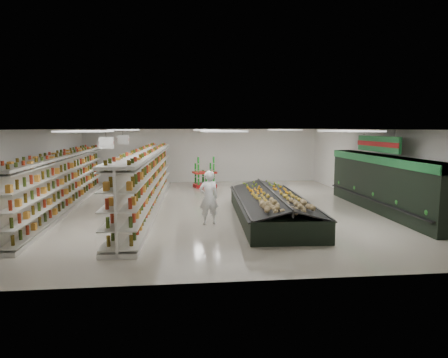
{
  "coord_description": "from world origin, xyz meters",
  "views": [
    {
      "loc": [
        -1.24,
        -16.09,
        3.25
      ],
      "look_at": [
        0.54,
        0.54,
        1.12
      ],
      "focal_mm": 32.0,
      "sensor_mm": 36.0,
      "label": 1
    }
  ],
  "objects": [
    {
      "name": "aisle_sign_far",
      "position": [
        -3.8,
        2.0,
        2.75
      ],
      "size": [
        0.52,
        0.06,
        0.75
      ],
      "color": "white",
      "rests_on": "ceiling"
    },
    {
      "name": "shopper_background",
      "position": [
        -4.04,
        3.35,
        0.76
      ],
      "size": [
        0.57,
        0.8,
        1.52
      ],
      "primitive_type": "imported",
      "rotation": [
        0.0,
        0.0,
        1.74
      ],
      "color": "tan",
      "rests_on": "floor"
    },
    {
      "name": "floor",
      "position": [
        0.0,
        0.0,
        0.0
      ],
      "size": [
        16.0,
        16.0,
        0.0
      ],
      "primitive_type": "plane",
      "color": "beige",
      "rests_on": "ground"
    },
    {
      "name": "gondola_left",
      "position": [
        -6.05,
        0.5,
        1.02
      ],
      "size": [
        1.23,
        12.78,
        2.21
      ],
      "rotation": [
        0.0,
        0.0,
        0.02
      ],
      "color": "silver",
      "rests_on": "floor"
    },
    {
      "name": "wall_front",
      "position": [
        0.0,
        -8.0,
        1.6
      ],
      "size": [
        14.0,
        0.02,
        3.2
      ],
      "primitive_type": "cube",
      "color": "white",
      "rests_on": "floor"
    },
    {
      "name": "gondola_center",
      "position": [
        -2.65,
        0.41,
        1.07
      ],
      "size": [
        1.43,
        13.43,
        2.32
      ],
      "rotation": [
        0.0,
        0.0,
        -0.03
      ],
      "color": "silver",
      "rests_on": "floor"
    },
    {
      "name": "hortifruti_banner",
      "position": [
        6.25,
        -1.5,
        2.65
      ],
      "size": [
        0.12,
        3.2,
        0.95
      ],
      "color": "#207839",
      "rests_on": "ceiling"
    },
    {
      "name": "shopper_main",
      "position": [
        -0.34,
        -2.81,
        0.92
      ],
      "size": [
        0.75,
        0.57,
        1.84
      ],
      "primitive_type": "imported",
      "rotation": [
        0.0,
        0.0,
        3.36
      ],
      "color": "white",
      "rests_on": "floor"
    },
    {
      "name": "produce_wall_case",
      "position": [
        6.53,
        -1.5,
        1.24
      ],
      "size": [
        0.93,
        8.0,
        2.2
      ],
      "color": "black",
      "rests_on": "floor"
    },
    {
      "name": "produce_island",
      "position": [
        1.97,
        -2.2,
        0.47
      ],
      "size": [
        2.84,
        7.01,
        1.03
      ],
      "rotation": [
        0.0,
        0.0,
        -0.05
      ],
      "color": "black",
      "rests_on": "floor"
    },
    {
      "name": "soda_endcap",
      "position": [
        0.02,
        5.74,
        0.75
      ],
      "size": [
        1.37,
        1.09,
        1.55
      ],
      "rotation": [
        0.0,
        0.0,
        0.24
      ],
      "color": "#B11415",
      "rests_on": "floor"
    },
    {
      "name": "wall_right",
      "position": [
        7.0,
        0.0,
        1.6
      ],
      "size": [
        0.02,
        16.0,
        3.2
      ],
      "primitive_type": "cube",
      "color": "white",
      "rests_on": "floor"
    },
    {
      "name": "wall_left",
      "position": [
        -7.0,
        0.0,
        1.6
      ],
      "size": [
        0.02,
        16.0,
        3.2
      ],
      "primitive_type": "cube",
      "color": "white",
      "rests_on": "floor"
    },
    {
      "name": "wall_back",
      "position": [
        0.0,
        8.0,
        1.6
      ],
      "size": [
        14.0,
        0.02,
        3.2
      ],
      "primitive_type": "cube",
      "color": "white",
      "rests_on": "floor"
    },
    {
      "name": "aisle_sign_near",
      "position": [
        -3.8,
        -2.0,
        2.75
      ],
      "size": [
        0.52,
        0.06,
        0.75
      ],
      "color": "white",
      "rests_on": "ceiling"
    },
    {
      "name": "ceiling",
      "position": [
        0.0,
        0.0,
        3.2
      ],
      "size": [
        14.0,
        16.0,
        0.02
      ],
      "primitive_type": "cube",
      "color": "white",
      "rests_on": "wall_back"
    }
  ]
}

